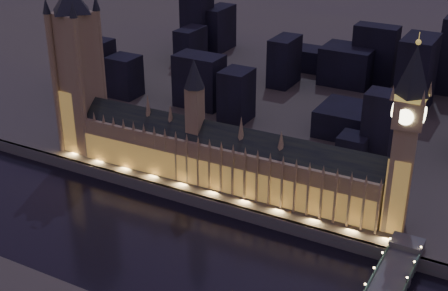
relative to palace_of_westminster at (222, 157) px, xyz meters
The scene contains 7 objects.
ground_plane 67.14m from the palace_of_westminster, 89.89° to the right, with size 2000.00×2000.00×0.00m, color black.
north_bank 458.80m from the palace_of_westminster, 89.98° to the left, with size 2000.00×960.00×8.00m, color #3F3A3E.
embankment_wall 30.51m from the palace_of_westminster, 89.66° to the right, with size 2000.00×2.50×8.00m, color #495958.
palace_of_westminster is the anchor object (origin of this frame).
victoria_tower 118.37m from the palace_of_westminster, behind, with size 31.68×31.68×125.55m.
elizabeth_tower 116.47m from the palace_of_westminster, ahead, with size 18.00×18.00×110.53m.
city_backdrop 188.30m from the palace_of_westminster, 80.50° to the left, with size 460.32×215.63×78.93m.
Camera 1 is at (166.42, -239.34, 196.44)m, focal length 50.00 mm.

